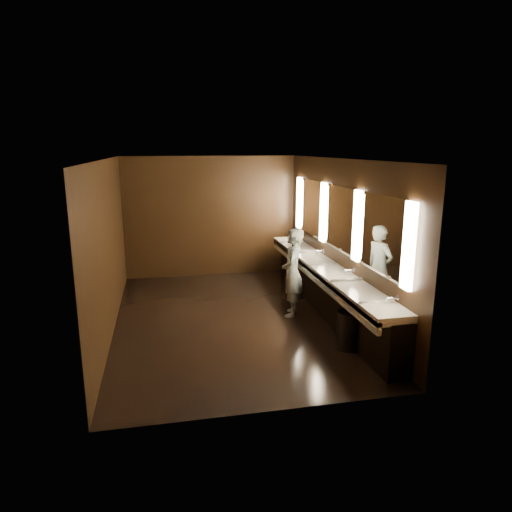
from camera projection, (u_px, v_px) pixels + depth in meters
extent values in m
plane|color=black|center=(231.00, 319.00, 8.16)|extent=(6.00, 6.00, 0.00)
cube|color=#2D2D2B|center=(229.00, 159.00, 7.50)|extent=(4.00, 6.00, 0.02)
cube|color=black|center=(211.00, 217.00, 10.69)|extent=(4.00, 0.02, 2.80)
cube|color=black|center=(271.00, 297.00, 4.97)|extent=(4.00, 0.02, 2.80)
cube|color=black|center=(109.00, 247.00, 7.43)|extent=(0.02, 6.00, 2.80)
cube|color=black|center=(339.00, 238.00, 8.23)|extent=(0.02, 6.00, 2.80)
cube|color=black|center=(328.00, 291.00, 8.42)|extent=(0.36, 5.40, 0.81)
cube|color=white|center=(324.00, 268.00, 8.30)|extent=(0.55, 5.40, 0.12)
cube|color=white|center=(311.00, 273.00, 8.27)|extent=(0.06, 5.40, 0.18)
cylinder|color=silver|center=(393.00, 298.00, 6.21)|extent=(0.18, 0.04, 0.04)
cylinder|color=silver|center=(350.00, 270.00, 7.60)|extent=(0.18, 0.04, 0.04)
cylinder|color=silver|center=(320.00, 251.00, 9.00)|extent=(0.18, 0.04, 0.04)
cylinder|color=silver|center=(299.00, 237.00, 10.40)|extent=(0.18, 0.04, 0.04)
cube|color=#FCE3B7|center=(409.00, 246.00, 5.85)|extent=(0.06, 0.22, 1.15)
cube|color=white|center=(381.00, 235.00, 6.62)|extent=(0.03, 1.32, 1.15)
cube|color=#FCE3B7|center=(357.00, 226.00, 7.38)|extent=(0.06, 0.23, 1.15)
cube|color=white|center=(339.00, 218.00, 8.14)|extent=(0.03, 1.32, 1.15)
cube|color=#FCE3B7|center=(323.00, 212.00, 8.90)|extent=(0.06, 0.23, 1.15)
cube|color=white|center=(311.00, 207.00, 9.66)|extent=(0.03, 1.32, 1.15)
cube|color=#FCE3B7|center=(299.00, 203.00, 10.42)|extent=(0.06, 0.22, 1.15)
imported|color=#9CC8E8|center=(292.00, 273.00, 8.18)|extent=(0.56, 0.68, 1.60)
cylinder|color=black|center=(349.00, 330.00, 6.90)|extent=(0.45, 0.45, 0.59)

